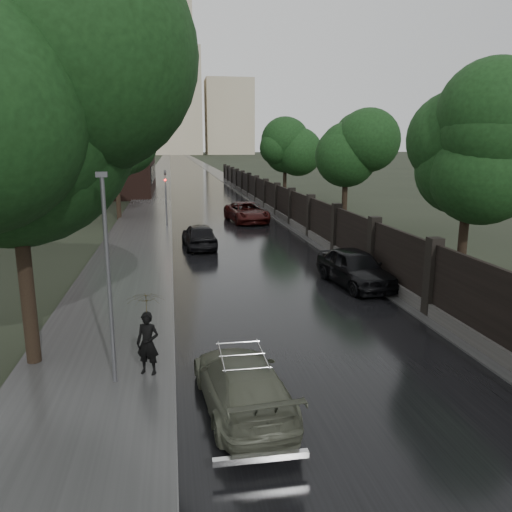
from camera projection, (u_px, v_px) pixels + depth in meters
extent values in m
plane|color=black|center=(352.00, 399.00, 11.40)|extent=(800.00, 800.00, 0.00)
cube|color=black|center=(180.00, 160.00, 194.24)|extent=(8.00, 420.00, 0.02)
cube|color=#2D2D2D|center=(165.00, 160.00, 193.25)|extent=(4.00, 420.00, 0.16)
cube|color=#2D2D2D|center=(195.00, 160.00, 195.13)|extent=(3.00, 420.00, 0.08)
cube|color=#383533|center=(272.00, 209.00, 42.89)|extent=(0.40, 75.00, 0.50)
cube|color=black|center=(272.00, 195.00, 42.62)|extent=(0.15, 75.00, 2.00)
cube|color=black|center=(225.00, 173.00, 79.22)|extent=(0.45, 0.45, 2.70)
cylinder|color=black|center=(21.00, 232.00, 12.27)|extent=(0.36, 0.36, 7.15)
sphere|color=black|center=(9.00, 112.00, 11.65)|extent=(5.44, 5.44, 5.44)
cylinder|color=black|center=(117.00, 182.00, 38.33)|extent=(0.36, 0.36, 5.85)
sphere|color=black|center=(115.00, 151.00, 37.82)|extent=(4.25, 4.25, 4.25)
cylinder|color=black|center=(465.00, 220.00, 19.72)|extent=(0.36, 0.36, 5.53)
sphere|color=black|center=(470.00, 164.00, 19.24)|extent=(4.08, 4.08, 4.08)
cylinder|color=black|center=(345.00, 190.00, 33.19)|extent=(0.36, 0.36, 5.53)
sphere|color=black|center=(346.00, 156.00, 32.71)|extent=(4.08, 4.08, 4.08)
cylinder|color=black|center=(285.00, 174.00, 50.51)|extent=(0.36, 0.36, 5.53)
sphere|color=black|center=(285.00, 152.00, 50.03)|extent=(4.08, 4.08, 4.08)
cylinder|color=#59595E|center=(109.00, 287.00, 11.42)|extent=(0.10, 0.10, 5.00)
cube|color=#59595E|center=(102.00, 174.00, 10.86)|extent=(0.25, 0.12, 0.12)
cylinder|color=#59595E|center=(166.00, 207.00, 34.43)|extent=(0.12, 0.12, 3.00)
imported|color=#59595E|center=(165.00, 178.00, 33.99)|extent=(0.16, 0.20, 1.00)
sphere|color=#FF0C0C|center=(165.00, 180.00, 33.88)|extent=(0.14, 0.14, 0.14)
cube|color=black|center=(42.00, 106.00, 56.33)|extent=(24.00, 18.00, 20.00)
cube|color=tan|center=(120.00, 116.00, 290.09)|extent=(28.00, 22.00, 44.00)
cube|color=tan|center=(229.00, 117.00, 300.51)|extent=(28.00, 22.00, 44.00)
cube|color=tan|center=(175.00, 103.00, 293.56)|extent=(30.00, 30.00, 60.00)
cube|color=tan|center=(172.00, 30.00, 284.85)|extent=(22.00, 22.00, 40.00)
imported|color=#4B4E3E|center=(242.00, 383.00, 10.84)|extent=(2.08, 4.36, 1.23)
imported|color=black|center=(199.00, 236.00, 27.88)|extent=(1.98, 4.32, 1.44)
imported|color=black|center=(355.00, 268.00, 20.41)|extent=(2.38, 4.70, 1.53)
imported|color=black|center=(247.00, 212.00, 37.34)|extent=(3.15, 5.67, 1.50)
imported|color=black|center=(148.00, 343.00, 12.17)|extent=(0.67, 0.56, 1.58)
imported|color=black|center=(145.00, 294.00, 11.89)|extent=(1.20, 1.21, 0.84)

